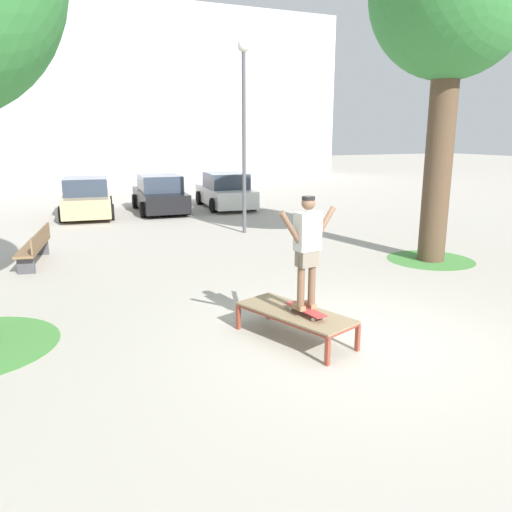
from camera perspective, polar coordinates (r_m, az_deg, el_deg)
The scene contains 11 objects.
ground_plane at distance 8.07m, azimuth 10.44°, elevation -9.25°, with size 120.00×120.00×0.00m, color #B2AA9E.
building_facade at distance 38.15m, azimuth -17.83°, elevation 17.23°, with size 35.96×4.00×11.88m, color silver.
skate_box at distance 7.83m, azimuth 4.42°, elevation -6.55°, with size 1.36×2.05×0.46m.
skateboard at distance 7.65m, azimuth 5.63°, elevation -6.07°, with size 0.31×0.82×0.09m.
skater at distance 7.38m, azimuth 5.80°, elevation 1.23°, with size 1.00×0.32×1.69m.
grass_patch_near_right at distance 13.54m, azimuth 19.05°, elevation -0.41°, with size 2.16×2.16×0.01m, color #47893D.
car_tan at distance 20.67m, azimuth -18.55°, elevation 6.18°, with size 2.27×4.37×1.50m.
car_black at distance 21.15m, azimuth -10.78°, elevation 6.79°, with size 2.13×4.30×1.50m.
car_white at distance 21.99m, azimuth -3.47°, elevation 7.26°, with size 2.18×4.33×1.50m.
park_bench at distance 13.48m, azimuth -23.61°, elevation 1.07°, with size 0.87×2.44×0.83m.
light_post at distance 16.09m, azimuth -1.38°, elevation 16.15°, with size 0.36×0.36×5.83m.
Camera 1 is at (-4.25, -6.13, 3.10)m, focal length 35.49 mm.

